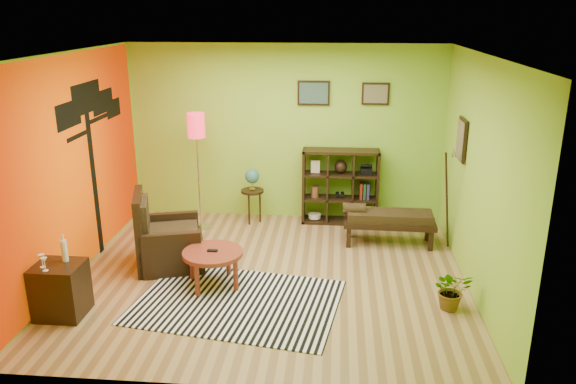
# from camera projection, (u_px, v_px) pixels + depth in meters

# --- Properties ---
(ground) EXTENTS (5.00, 5.00, 0.00)m
(ground) POSITION_uv_depth(u_px,v_px,m) (269.00, 276.00, 7.25)
(ground) COLOR #AA8452
(ground) RESTS_ON ground
(room_shell) EXTENTS (5.04, 4.54, 2.82)m
(room_shell) POSITION_uv_depth(u_px,v_px,m) (260.00, 139.00, 6.71)
(room_shell) COLOR #91CA35
(room_shell) RESTS_ON ground
(zebra_rug) EXTENTS (2.56, 1.98, 0.01)m
(zebra_rug) POSITION_uv_depth(u_px,v_px,m) (237.00, 302.00, 6.60)
(zebra_rug) COLOR white
(zebra_rug) RESTS_ON ground
(coffee_table) EXTENTS (0.74, 0.74, 0.48)m
(coffee_table) POSITION_uv_depth(u_px,v_px,m) (213.00, 256.00, 6.90)
(coffee_table) COLOR maroon
(coffee_table) RESTS_ON ground
(armchair) EXTENTS (1.05, 1.04, 1.03)m
(armchair) POSITION_uv_depth(u_px,v_px,m) (166.00, 243.00, 7.48)
(armchair) COLOR black
(armchair) RESTS_ON ground
(side_cabinet) EXTENTS (0.52, 0.47, 0.93)m
(side_cabinet) POSITION_uv_depth(u_px,v_px,m) (61.00, 289.00, 6.25)
(side_cabinet) COLOR black
(side_cabinet) RESTS_ON ground
(floor_lamp) EXTENTS (0.27, 0.27, 1.82)m
(floor_lamp) POSITION_uv_depth(u_px,v_px,m) (197.00, 136.00, 8.40)
(floor_lamp) COLOR silver
(floor_lamp) RESTS_ON ground
(globe_table) EXTENTS (0.36, 0.36, 0.89)m
(globe_table) POSITION_uv_depth(u_px,v_px,m) (252.00, 182.00, 8.88)
(globe_table) COLOR black
(globe_table) RESTS_ON ground
(cube_shelf) EXTENTS (1.20, 0.35, 1.20)m
(cube_shelf) POSITION_uv_depth(u_px,v_px,m) (341.00, 187.00, 8.91)
(cube_shelf) COLOR black
(cube_shelf) RESTS_ON ground
(bench) EXTENTS (1.34, 0.49, 0.61)m
(bench) POSITION_uv_depth(u_px,v_px,m) (387.00, 219.00, 8.14)
(bench) COLOR black
(bench) RESTS_ON ground
(potted_plant) EXTENTS (0.47, 0.51, 0.37)m
(potted_plant) POSITION_uv_depth(u_px,v_px,m) (451.00, 294.00, 6.42)
(potted_plant) COLOR #26661E
(potted_plant) RESTS_ON ground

